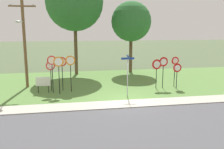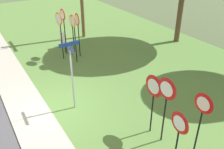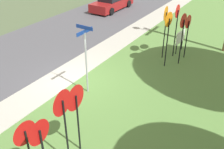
{
  "view_description": "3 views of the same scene",
  "coord_description": "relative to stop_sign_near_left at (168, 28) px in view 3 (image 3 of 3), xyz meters",
  "views": [
    {
      "loc": [
        -3.76,
        -15.74,
        4.97
      ],
      "look_at": [
        -0.41,
        3.09,
        1.28
      ],
      "focal_mm": 38.78,
      "sensor_mm": 36.0,
      "label": 1
    },
    {
      "loc": [
        8.5,
        -2.16,
        6.46
      ],
      "look_at": [
        0.72,
        2.67,
        1.35
      ],
      "focal_mm": 39.09,
      "sensor_mm": 36.0,
      "label": 2
    },
    {
      "loc": [
        7.97,
        6.98,
        6.41
      ],
      "look_at": [
        0.94,
        2.61,
        1.66
      ],
      "focal_mm": 41.77,
      "sensor_mm": 36.0,
      "label": 3
    }
  ],
  "objects": [
    {
      "name": "ground_plane",
      "position": [
        3.69,
        -2.92,
        -2.12
      ],
      "size": [
        160.0,
        160.0,
        0.0
      ],
      "primitive_type": "plane",
      "color": "#4C5B3D"
    },
    {
      "name": "road_asphalt",
      "position": [
        3.69,
        -7.72,
        -2.11
      ],
      "size": [
        44.0,
        6.4,
        0.01
      ],
      "primitive_type": "cube",
      "color": "#4C4C51",
      "rests_on": "ground_plane"
    },
    {
      "name": "sidewalk_strip",
      "position": [
        3.69,
        -3.72,
        -2.09
      ],
      "size": [
        44.0,
        1.6,
        0.06
      ],
      "primitive_type": "cube",
      "color": "#ADAA9E",
      "rests_on": "ground_plane"
    },
    {
      "name": "grass_median",
      "position": [
        3.69,
        3.08,
        -2.1
      ],
      "size": [
        44.0,
        12.0,
        0.04
      ],
      "primitive_type": "cube",
      "color": "#567F3D",
      "rests_on": "ground_plane"
    },
    {
      "name": "stop_sign_near_left",
      "position": [
        0.0,
        0.0,
        0.0
      ],
      "size": [
        0.73,
        0.12,
        2.85
      ],
      "rotation": [
        0.0,
        0.0,
        -0.11
      ],
      "color": "black",
      "rests_on": "grass_median"
    },
    {
      "name": "stop_sign_near_right",
      "position": [
        -1.54,
        0.52,
        -0.35
      ],
      "size": [
        0.7,
        0.11,
        2.39
      ],
      "rotation": [
        0.0,
        0.0,
        -0.09
      ],
      "color": "black",
      "rests_on": "grass_median"
    },
    {
      "name": "stop_sign_far_left",
      "position": [
        -0.66,
        0.52,
        -0.11
      ],
      "size": [
        0.73,
        0.12,
        2.7
      ],
      "rotation": [
        0.0,
        0.0,
        -0.09
      ],
      "color": "black",
      "rests_on": "grass_median"
    },
    {
      "name": "stop_sign_far_center",
      "position": [
        -0.87,
        -0.49,
        0.01
      ],
      "size": [
        0.75,
        0.12,
        2.85
      ],
      "rotation": [
        0.0,
        0.0,
        0.11
      ],
      "color": "black",
      "rests_on": "grass_median"
    },
    {
      "name": "stop_sign_far_right",
      "position": [
        -1.38,
        -0.06,
        -0.0
      ],
      "size": [
        0.69,
        0.1,
        2.88
      ],
      "rotation": [
        0.0,
        0.0,
        0.03
      ],
      "color": "black",
      "rests_on": "grass_median"
    },
    {
      "name": "yield_sign_near_left",
      "position": [
        8.69,
        0.23,
        -0.19
      ],
      "size": [
        0.66,
        0.1,
        2.56
      ],
      "rotation": [
        0.0,
        0.0,
        0.03
      ],
      "color": "black",
      "rests_on": "grass_median"
    },
    {
      "name": "yield_sign_near_right",
      "position": [
        6.93,
        -0.14,
        -0.27
      ],
      "size": [
        0.82,
        0.11,
        2.42
      ],
      "rotation": [
        0.0,
        0.0,
        0.04
      ],
      "color": "black",
      "rests_on": "grass_median"
    },
    {
      "name": "yield_sign_far_left",
      "position": [
        8.56,
        -0.51,
        -0.53
      ],
      "size": [
        0.71,
        0.11,
        2.09
      ],
      "rotation": [
        0.0,
        0.0,
        -0.04
      ],
      "color": "black",
      "rests_on": "grass_median"
    },
    {
      "name": "yield_sign_far_right",
      "position": [
        7.52,
        -0.11,
        -0.13
      ],
      "size": [
        0.78,
        0.12,
        2.6
      ],
      "rotation": [
        0.0,
        0.0,
        0.07
      ],
      "color": "black",
      "rests_on": "grass_median"
    },
    {
      "name": "street_name_post",
      "position": [
        4.05,
        -1.93,
        -0.28
      ],
      "size": [
        0.96,
        0.82,
        3.02
      ],
      "rotation": [
        0.0,
        0.0,
        -0.03
      ],
      "color": "#9EA0A8",
      "rests_on": "grass_median"
    },
    {
      "name": "notice_board",
      "position": [
        -2.12,
        0.05,
        -1.25
      ],
      "size": [
        1.1,
        0.13,
        1.25
      ],
      "rotation": [
        0.0,
        0.0,
        -0.09
      ],
      "color": "black",
      "rests_on": "grass_median"
    },
    {
      "name": "parked_hatchback_near",
      "position": [
        -7.63,
        -7.94,
        -1.47
      ],
      "size": [
        4.65,
        1.93,
        1.39
      ],
      "rotation": [
        0.0,
        0.0,
        -0.01
      ],
      "color": "maroon",
      "rests_on": "road_asphalt"
    }
  ]
}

